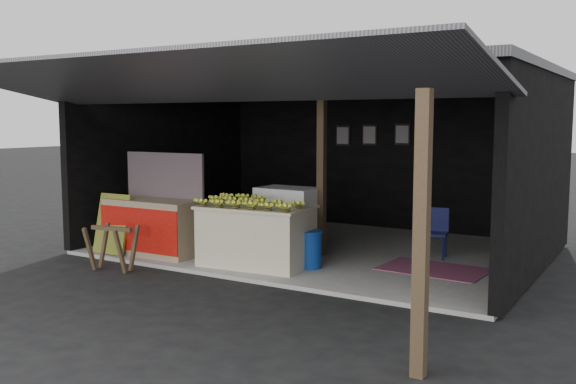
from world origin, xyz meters
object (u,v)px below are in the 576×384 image
Objects in this scene: banana_table at (256,235)px; neighbor_stall at (154,224)px; white_crate at (288,220)px; water_barrel at (310,250)px; sawhorse at (112,243)px; plastic_chair at (436,229)px.

banana_table is 1.05× the size of neighbor_stall.
white_crate is 1.14m from water_barrel.
white_crate reaches higher than banana_table.
water_barrel is at bearing 22.21° from sawhorse.
plastic_chair reaches higher than water_barrel.
banana_table is 1.90m from neighbor_stall.
neighbor_stall is 1.07m from sawhorse.
white_crate is 2.19m from neighbor_stall.
sawhorse is 1.33× the size of water_barrel.
sawhorse is 2.93m from water_barrel.
sawhorse is (0.14, -1.05, -0.13)m from neighbor_stall.
white_crate is 1.54× the size of sawhorse.
neighbor_stall is at bearing -146.18° from white_crate.
neighbor_stall is at bearing -161.69° from plastic_chair.
plastic_chair is (2.17, 0.94, -0.08)m from white_crate.
water_barrel is 0.67× the size of plastic_chair.
water_barrel is 2.17m from plastic_chair.
neighbor_stall is 3.12× the size of water_barrel.
white_crate is at bearing 44.26° from sawhorse.
water_barrel is (0.77, 0.27, -0.19)m from banana_table.
banana_table is 2.89m from plastic_chair.
neighbor_stall reaches higher than sawhorse.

